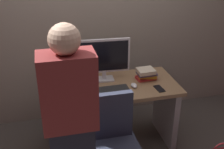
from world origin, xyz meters
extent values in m
plane|color=#4C4742|center=(0.00, 0.00, 0.00)|extent=(9.00, 9.00, 0.00)
cube|color=#93704C|center=(0.00, 0.00, 0.73)|extent=(1.39, 0.65, 0.04)
cube|color=#B2B2B7|center=(-0.63, 0.00, 0.35)|extent=(0.06, 0.57, 0.71)
cube|color=#B2B2B7|center=(0.63, 0.00, 0.35)|extent=(0.06, 0.57, 0.71)
cube|color=#33384C|center=(-0.12, -0.49, 0.72)|extent=(0.40, 0.06, 0.44)
cube|color=maroon|center=(-0.49, -0.74, 1.14)|extent=(0.40, 0.24, 0.58)
sphere|color=beige|center=(-0.49, -0.74, 1.53)|extent=(0.22, 0.22, 0.22)
cube|color=silver|center=(-0.04, 0.15, 0.76)|extent=(0.21, 0.15, 0.02)
cube|color=silver|center=(-0.04, 0.15, 0.80)|extent=(0.04, 0.03, 0.08)
cube|color=silver|center=(-0.04, 0.15, 1.02)|extent=(0.54, 0.07, 0.36)
cube|color=black|center=(-0.04, 0.13, 1.02)|extent=(0.50, 0.04, 0.32)
cube|color=#262626|center=(-0.06, -0.10, 0.76)|extent=(0.43, 0.13, 0.02)
ellipsoid|color=white|center=(0.22, -0.08, 0.77)|extent=(0.06, 0.10, 0.03)
cylinder|color=white|center=(-0.44, -0.09, 0.80)|extent=(0.07, 0.07, 0.10)
cylinder|color=white|center=(-0.40, 0.10, 0.79)|extent=(0.07, 0.07, 0.09)
cube|color=red|center=(0.40, 0.06, 0.76)|extent=(0.22, 0.15, 0.03)
cube|color=gold|center=(0.41, 0.05, 0.79)|extent=(0.21, 0.15, 0.03)
cube|color=#594C72|center=(0.40, 0.05, 0.82)|extent=(0.20, 0.14, 0.02)
cube|color=beige|center=(0.39, 0.04, 0.85)|extent=(0.18, 0.17, 0.04)
cube|color=black|center=(0.46, -0.19, 0.75)|extent=(0.08, 0.15, 0.01)
camera|label=1|loc=(-0.61, -2.56, 2.14)|focal=46.34mm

